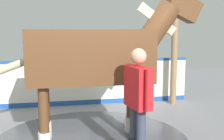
{
  "coord_description": "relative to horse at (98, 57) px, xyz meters",
  "views": [
    {
      "loc": [
        -4.73,
        0.27,
        1.9
      ],
      "look_at": [
        -0.58,
        -0.32,
        1.28
      ],
      "focal_mm": 44.87,
      "sensor_mm": 36.0,
      "label": 1
    }
  ],
  "objects": [
    {
      "name": "roof_post_near",
      "position": [
        2.09,
        -2.12,
        -0.12
      ],
      "size": [
        0.16,
        0.16,
        2.63
      ],
      "primitive_type": "cylinder",
      "color": "olive",
      "rests_on": "ground"
    },
    {
      "name": "handler",
      "position": [
        -0.91,
        -0.48,
        -0.49
      ],
      "size": [
        0.65,
        0.33,
        1.64
      ],
      "rotation": [
        0.0,
        0.0,
        1.81
      ],
      "color": "black",
      "rests_on": "ground"
    },
    {
      "name": "wet_patch",
      "position": [
        -0.01,
        0.12,
        -1.43
      ],
      "size": [
        3.38,
        3.38,
        0.0
      ],
      "primitive_type": "cylinder",
      "color": "#42444C",
      "rests_on": "ground"
    },
    {
      "name": "horse",
      "position": [
        0.0,
        0.0,
        0.0
      ],
      "size": [
        0.97,
        3.39,
        2.55
      ],
      "rotation": [
        0.0,
        0.0,
        -1.52
      ],
      "color": "brown",
      "rests_on": "ground"
    },
    {
      "name": "ground_plane",
      "position": [
        0.12,
        0.14,
        -1.44
      ],
      "size": [
        16.0,
        16.0,
        0.02
      ],
      "primitive_type": "cube",
      "color": "gray"
    },
    {
      "name": "barrier_wall",
      "position": [
        2.31,
        0.24,
        -0.9
      ],
      "size": [
        0.37,
        5.61,
        1.14
      ],
      "color": "silver",
      "rests_on": "ground"
    }
  ]
}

